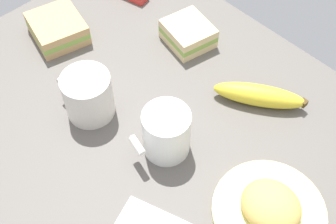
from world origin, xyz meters
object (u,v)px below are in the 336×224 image
object	(u,v)px
plate_of_food	(270,209)
coffee_mug_black	(88,95)
coffee_mug_milky	(166,132)
banana	(259,95)
sandwich_main	(58,28)
sandwich_side	(188,34)

from	to	relation	value
plate_of_food	coffee_mug_black	world-z (taller)	coffee_mug_black
coffee_mug_black	coffee_mug_milky	bearing A→B (deg)	16.39
coffee_mug_black	banana	distance (cm)	30.67
sandwich_main	sandwich_side	bearing A→B (deg)	42.95
coffee_mug_milky	banana	world-z (taller)	coffee_mug_milky
banana	plate_of_food	bearing A→B (deg)	-46.20
plate_of_food	coffee_mug_black	bearing A→B (deg)	-167.73
banana	sandwich_main	bearing A→B (deg)	-157.62
sandwich_main	banana	distance (cm)	42.74
plate_of_food	coffee_mug_milky	bearing A→B (deg)	-170.98
sandwich_main	sandwich_side	xyz separation A→B (cm)	(19.49, 18.15, -0.00)
coffee_mug_milky	plate_of_food	bearing A→B (deg)	9.02
sandwich_main	sandwich_side	world-z (taller)	same
plate_of_food	sandwich_main	distance (cm)	54.67
coffee_mug_black	banana	bearing A→B (deg)	49.87
coffee_mug_black	sandwich_side	bearing A→B (deg)	90.74
coffee_mug_milky	coffee_mug_black	bearing A→B (deg)	-163.61
plate_of_food	banana	distance (cm)	21.89
plate_of_food	coffee_mug_milky	xyz separation A→B (cm)	(-19.73, -3.13, 3.04)
sandwich_side	plate_of_food	bearing A→B (deg)	-26.67
coffee_mug_black	coffee_mug_milky	size ratio (longest dim) A/B	1.06
banana	coffee_mug_milky	bearing A→B (deg)	-103.62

